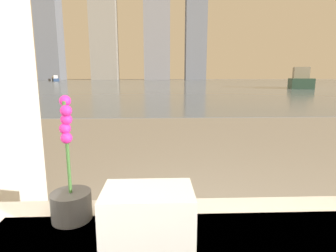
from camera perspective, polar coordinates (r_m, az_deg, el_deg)
potted_orchid at (r=1.04m, az=-20.40°, el=-13.83°), size 0.14×0.14×0.45m
towel_stack at (r=0.89m, az=-4.36°, el=-18.35°), size 0.29×0.19×0.16m
harbor_water at (r=61.94m, az=-1.98°, el=9.57°), size 180.00×110.00×0.01m
harbor_boat_0 at (r=29.46m, az=26.84°, el=8.77°), size 3.82×5.76×2.05m
harbor_boat_1 at (r=80.49m, az=-23.30°, el=9.36°), size 3.24×4.47×1.60m
harbor_boat_3 at (r=89.89m, az=-23.45°, el=9.33°), size 2.98×3.67×1.34m
skyline_tower_0 at (r=128.65m, az=-24.57°, el=20.09°), size 9.16×8.50×48.73m
skyline_tower_2 at (r=119.76m, az=-2.45°, el=20.57°), size 10.89×11.58×43.80m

